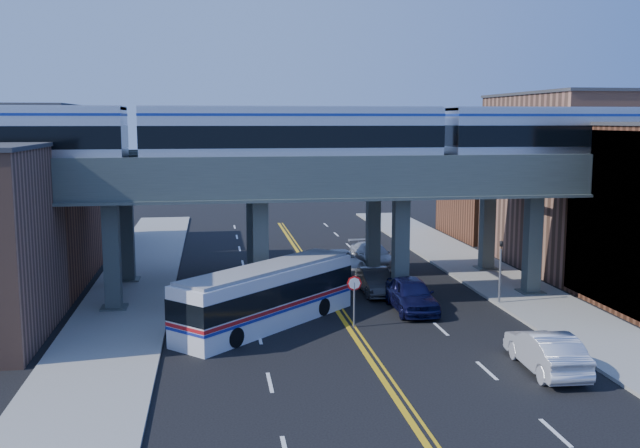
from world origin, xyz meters
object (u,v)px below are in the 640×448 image
object	(u,v)px
stop_sign	(354,293)
car_lane_d	(372,255)
transit_bus	(268,297)
transit_train	(293,137)
car_lane_a	(411,294)
car_lane_b	(375,281)
car_lane_c	(341,261)
car_parked_curb	(546,351)
traffic_signal	(500,265)

from	to	relation	value
stop_sign	car_lane_d	bearing A→B (deg)	73.73
transit_bus	stop_sign	bearing A→B (deg)	-57.80
transit_train	stop_sign	world-z (taller)	transit_train
car_lane_a	car_lane_b	xyz separation A→B (m)	(-1.08, 4.03, -0.15)
car_lane_c	car_lane_d	size ratio (longest dim) A/B	0.91
car_lane_a	car_lane_d	world-z (taller)	car_lane_a
car_lane_a	car_lane_b	distance (m)	4.17
car_parked_curb	transit_bus	bearing A→B (deg)	-34.81
transit_bus	car_lane_b	xyz separation A→B (m)	(6.86, 5.65, -0.73)
stop_sign	car_lane_b	xyz separation A→B (m)	(2.62, 6.64, -1.00)
car_lane_b	stop_sign	bearing A→B (deg)	-111.53
car_lane_a	car_lane_c	bearing A→B (deg)	101.20
car_lane_d	car_lane_c	bearing A→B (deg)	-157.70
car_lane_c	transit_bus	bearing A→B (deg)	-122.26
car_lane_b	car_lane_d	world-z (taller)	car_lane_d
car_lane_a	car_parked_curb	distance (m)	10.37
transit_train	car_lane_a	xyz separation A→B (m)	(6.18, -2.38, -8.49)
transit_bus	car_lane_b	distance (m)	8.92
stop_sign	car_lane_c	size ratio (longest dim) A/B	0.51
transit_bus	car_lane_c	distance (m)	13.63
car_lane_b	car_parked_curb	xyz separation A→B (m)	(3.98, -13.98, 0.09)
traffic_signal	car_lane_a	xyz separation A→B (m)	(-5.20, -0.38, -1.40)
stop_sign	car_lane_c	xyz separation A→B (m)	(1.77, 13.20, -1.05)
traffic_signal	car_lane_d	distance (m)	12.52
car_lane_c	traffic_signal	bearing A→B (deg)	-61.08
traffic_signal	car_lane_b	size ratio (longest dim) A/B	0.89
stop_sign	car_lane_a	world-z (taller)	stop_sign
stop_sign	car_lane_b	world-z (taller)	stop_sign
transit_bus	car_lane_a	size ratio (longest dim) A/B	1.85
car_lane_d	traffic_signal	bearing A→B (deg)	-73.82
stop_sign	car_parked_curb	distance (m)	9.91
car_lane_b	traffic_signal	bearing A→B (deg)	-30.14
car_lane_b	car_parked_curb	bearing A→B (deg)	-74.12
stop_sign	car_parked_curb	xyz separation A→B (m)	(6.60, -7.34, -0.91)
car_lane_a	car_parked_curb	bearing A→B (deg)	-72.90
traffic_signal	stop_sign	bearing A→B (deg)	-161.37
car_lane_c	car_parked_curb	distance (m)	21.10
car_lane_d	car_parked_curb	bearing A→B (deg)	-89.68
car_lane_c	car_parked_curb	world-z (taller)	car_parked_curb
stop_sign	car_lane_c	world-z (taller)	stop_sign
car_lane_a	transit_train	bearing A→B (deg)	159.78
traffic_signal	car_lane_b	bearing A→B (deg)	149.88
transit_bus	car_lane_d	world-z (taller)	transit_bus
traffic_signal	car_lane_a	bearing A→B (deg)	-175.79
traffic_signal	car_parked_curb	size ratio (longest dim) A/B	0.80
transit_train	car_lane_c	size ratio (longest dim) A/B	9.84
car_lane_c	car_parked_curb	xyz separation A→B (m)	(4.83, -20.54, 0.14)
transit_bus	traffic_signal	bearing A→B (deg)	-35.94
traffic_signal	car_lane_c	size ratio (longest dim) A/B	0.80
traffic_signal	car_lane_b	xyz separation A→B (m)	(-6.28, 3.64, -1.54)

